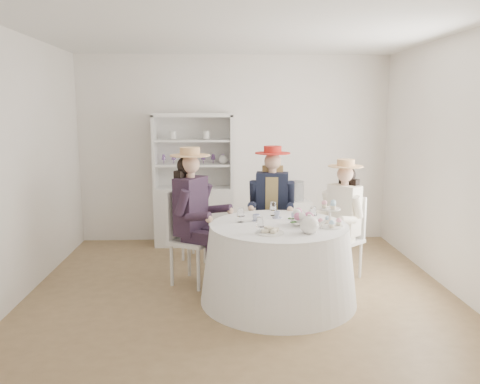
{
  "coord_description": "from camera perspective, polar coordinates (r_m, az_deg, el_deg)",
  "views": [
    {
      "loc": [
        -0.22,
        -4.85,
        1.92
      ],
      "look_at": [
        0.0,
        0.1,
        1.05
      ],
      "focal_mm": 35.0,
      "sensor_mm": 36.0,
      "label": 1
    }
  ],
  "objects": [
    {
      "name": "teacup_b",
      "position": [
        4.95,
        4.53,
        -2.84
      ],
      "size": [
        0.09,
        0.09,
        0.07
      ],
      "primitive_type": "imported",
      "rotation": [
        0.0,
        0.0,
        -0.34
      ],
      "color": "white",
      "rests_on": "tea_table"
    },
    {
      "name": "hutch",
      "position": [
        6.74,
        -5.59,
        -0.79
      ],
      "size": [
        1.17,
        0.57,
        1.88
      ],
      "rotation": [
        0.0,
        0.0,
        0.14
      ],
      "color": "silver",
      "rests_on": "ground"
    },
    {
      "name": "stemware_set",
      "position": [
        4.68,
        4.77,
        -3.06
      ],
      "size": [
        0.83,
        0.8,
        0.15
      ],
      "color": "white",
      "rests_on": "tea_table"
    },
    {
      "name": "teacup_a",
      "position": [
        4.81,
        2.02,
        -3.2
      ],
      "size": [
        0.09,
        0.09,
        0.06
      ],
      "primitive_type": "imported",
      "rotation": [
        0.0,
        0.0,
        0.21
      ],
      "color": "white",
      "rests_on": "tea_table"
    },
    {
      "name": "flower_arrangement",
      "position": [
        4.65,
        7.58,
        -2.89
      ],
      "size": [
        0.2,
        0.21,
        0.08
      ],
      "rotation": [
        0.0,
        0.0,
        -0.37
      ],
      "color": "#D2699C",
      "rests_on": "tea_table"
    },
    {
      "name": "wall_right",
      "position": [
        5.47,
        24.35,
        3.1
      ],
      "size": [
        0.0,
        4.5,
        4.5
      ],
      "primitive_type": "plane",
      "rotation": [
        1.57,
        0.0,
        -1.57
      ],
      "color": "white",
      "rests_on": "ground"
    },
    {
      "name": "spare_chair",
      "position": [
        6.03,
        -5.37,
        -3.7
      ],
      "size": [
        0.5,
        0.5,
        0.93
      ],
      "rotation": [
        0.0,
        0.0,
        2.76
      ],
      "color": "silver",
      "rests_on": "ground"
    },
    {
      "name": "tea_table",
      "position": [
        4.81,
        4.69,
        -8.57
      ],
      "size": [
        1.58,
        1.58,
        0.79
      ],
      "rotation": [
        0.0,
        0.0,
        -0.12
      ],
      "color": "white",
      "rests_on": "ground"
    },
    {
      "name": "side_table",
      "position": [
        6.87,
        6.57,
        -3.59
      ],
      "size": [
        0.48,
        0.48,
        0.64
      ],
      "primitive_type": "cube",
      "rotation": [
        0.0,
        0.0,
        0.2
      ],
      "color": "silver",
      "rests_on": "ground"
    },
    {
      "name": "wall_front",
      "position": [
        2.91,
        1.83,
        -1.3
      ],
      "size": [
        4.5,
        0.0,
        4.5
      ],
      "primitive_type": "plane",
      "rotation": [
        -1.57,
        0.0,
        0.0
      ],
      "color": "white",
      "rests_on": "ground"
    },
    {
      "name": "ground",
      "position": [
        5.22,
        0.05,
        -11.62
      ],
      "size": [
        4.5,
        4.5,
        0.0
      ],
      "primitive_type": "plane",
      "color": "olive",
      "rests_on": "ground"
    },
    {
      "name": "wall_back",
      "position": [
        6.88,
        -0.7,
        5.2
      ],
      "size": [
        4.5,
        0.0,
        4.5
      ],
      "primitive_type": "plane",
      "rotation": [
        1.57,
        0.0,
        0.0
      ],
      "color": "white",
      "rests_on": "ground"
    },
    {
      "name": "guest_right",
      "position": [
        5.45,
        12.4,
        -2.4
      ],
      "size": [
        0.59,
        0.57,
        1.38
      ],
      "rotation": [
        0.0,
        0.0,
        -0.88
      ],
      "color": "silver",
      "rests_on": "ground"
    },
    {
      "name": "wall_left",
      "position": [
        5.29,
        -25.14,
        2.83
      ],
      "size": [
        0.0,
        4.5,
        4.5
      ],
      "primitive_type": "plane",
      "rotation": [
        1.57,
        0.0,
        1.57
      ],
      "color": "white",
      "rests_on": "ground"
    },
    {
      "name": "sandwich_plate",
      "position": [
        4.35,
        3.69,
        -4.86
      ],
      "size": [
        0.26,
        0.26,
        0.06
      ],
      "rotation": [
        0.0,
        0.0,
        -0.24
      ],
      "color": "white",
      "rests_on": "tea_table"
    },
    {
      "name": "guest_mid",
      "position": [
        5.68,
        3.92,
        -0.96
      ],
      "size": [
        0.56,
        0.58,
        1.5
      ],
      "rotation": [
        0.0,
        0.0,
        -0.16
      ],
      "color": "silver",
      "rests_on": "ground"
    },
    {
      "name": "hatbox",
      "position": [
        6.78,
        6.64,
        0.15
      ],
      "size": [
        0.35,
        0.35,
        0.27
      ],
      "primitive_type": "cylinder",
      "rotation": [
        0.0,
        0.0,
        -0.33
      ],
      "color": "black",
      "rests_on": "side_table"
    },
    {
      "name": "teacup_c",
      "position": [
        4.9,
        6.74,
        -3.0
      ],
      "size": [
        0.08,
        0.08,
        0.06
      ],
      "primitive_type": "imported",
      "rotation": [
        0.0,
        0.0,
        -0.04
      ],
      "color": "white",
      "rests_on": "tea_table"
    },
    {
      "name": "cupcake_stand",
      "position": [
        4.65,
        10.89,
        -3.07
      ],
      "size": [
        0.27,
        0.27,
        0.25
      ],
      "rotation": [
        0.0,
        0.0,
        0.25
      ],
      "color": "white",
      "rests_on": "tea_table"
    },
    {
      "name": "ceiling",
      "position": [
        4.92,
        0.05,
        19.09
      ],
      "size": [
        4.5,
        4.5,
        0.0
      ],
      "primitive_type": "plane",
      "rotation": [
        3.14,
        0.0,
        0.0
      ],
      "color": "white",
      "rests_on": "wall_back"
    },
    {
      "name": "table_teapot",
      "position": [
        4.38,
        8.49,
        -3.98
      ],
      "size": [
        0.25,
        0.18,
        0.19
      ],
      "rotation": [
        0.0,
        0.0,
        0.27
      ],
      "color": "white",
      "rests_on": "tea_table"
    },
    {
      "name": "guest_left",
      "position": [
        5.14,
        -5.76,
        -1.99
      ],
      "size": [
        0.65,
        0.6,
        1.53
      ],
      "rotation": [
        0.0,
        0.0,
        1.05
      ],
      "color": "silver",
      "rests_on": "ground"
    },
    {
      "name": "flower_bowl",
      "position": [
        4.69,
        7.49,
        -3.69
      ],
      "size": [
        0.27,
        0.27,
        0.05
      ],
      "primitive_type": "imported",
      "rotation": [
        0.0,
        0.0,
        -0.41
      ],
      "color": "white",
      "rests_on": "tea_table"
    }
  ]
}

